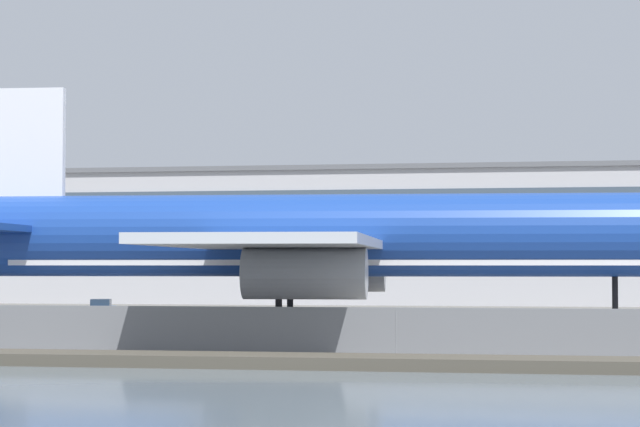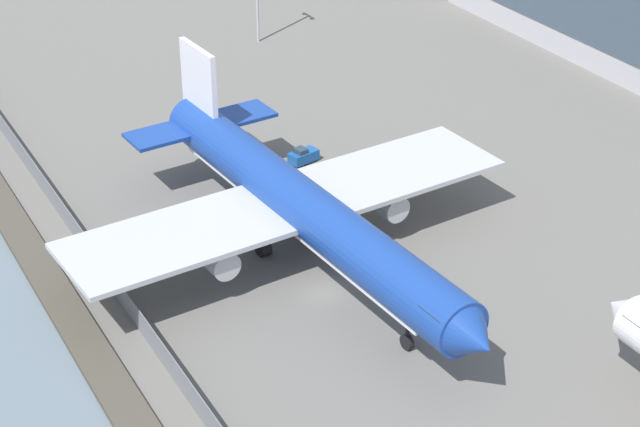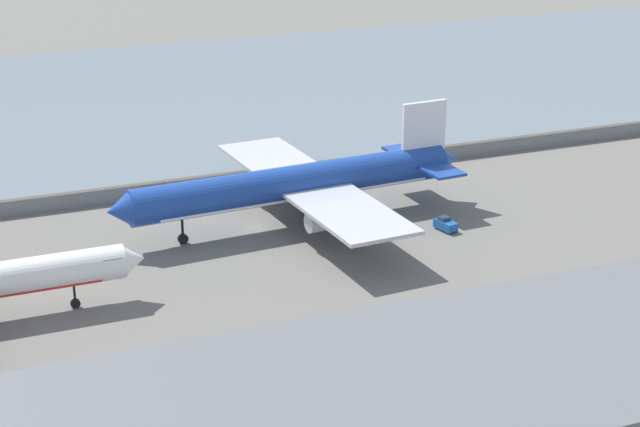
{
  "view_description": "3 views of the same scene",
  "coord_description": "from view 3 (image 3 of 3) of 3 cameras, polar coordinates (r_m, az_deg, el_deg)",
  "views": [
    {
      "loc": [
        5.92,
        -69.47,
        4.1
      ],
      "look_at": [
        -6.76,
        3.96,
        7.15
      ],
      "focal_mm": 70.0,
      "sensor_mm": 36.0,
      "label": 1
    },
    {
      "loc": [
        67.34,
        -37.87,
        52.24
      ],
      "look_at": [
        -4.66,
        2.26,
        4.95
      ],
      "focal_mm": 60.0,
      "sensor_mm": 36.0,
      "label": 2
    },
    {
      "loc": [
        41.07,
        124.34,
        51.35
      ],
      "look_at": [
        -4.14,
        12.41,
        5.72
      ],
      "focal_mm": 60.0,
      "sensor_mm": 36.0,
      "label": 3
    }
  ],
  "objects": [
    {
      "name": "ground_plane",
      "position": [
        140.66,
        -3.46,
        -0.75
      ],
      "size": [
        500.0,
        500.0,
        0.0
      ],
      "primitive_type": "plane",
      "color": "#66635E"
    },
    {
      "name": "perimeter_fence",
      "position": [
        154.61,
        -5.38,
        1.66
      ],
      "size": [
        280.0,
        0.1,
        2.25
      ],
      "color": "slate",
      "rests_on": "ground"
    },
    {
      "name": "waterfront_lagoon",
      "position": [
        206.11,
        -9.85,
        5.97
      ],
      "size": [
        320.0,
        98.0,
        0.01
      ],
      "color": "slate",
      "rests_on": "ground"
    },
    {
      "name": "baggage_tug",
      "position": [
        140.13,
        6.71,
        -0.59
      ],
      "size": [
        2.22,
        3.46,
        1.8
      ],
      "color": "#19519E",
      "rests_on": "ground"
    },
    {
      "name": "cargo_jet_blue",
      "position": [
        139.84,
        -1.11,
        1.59
      ],
      "size": [
        50.13,
        43.08,
        14.58
      ],
      "color": "#193D93",
      "rests_on": "ground"
    },
    {
      "name": "shoreline_seawall",
      "position": [
        158.99,
        -5.84,
        1.85
      ],
      "size": [
        320.0,
        3.0,
        0.5
      ],
      "color": "#474238",
      "rests_on": "ground"
    },
    {
      "name": "terminal_building",
      "position": [
        85.67,
        12.56,
        -10.95
      ],
      "size": [
        113.51,
        22.29,
        14.2
      ],
      "color": "#B2B2B7",
      "rests_on": "ground"
    }
  ]
}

